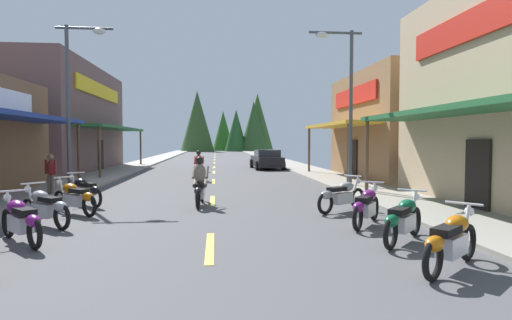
{
  "coord_description": "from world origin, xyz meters",
  "views": [
    {
      "loc": [
        0.12,
        0.03,
        2.07
      ],
      "look_at": [
        2.72,
        27.08,
        0.8
      ],
      "focal_mm": 29.46,
      "sensor_mm": 36.0,
      "label": 1
    }
  ],
  "objects_px": {
    "motorcycle_parked_left_3": "(75,197)",
    "rider_cruising_trailing": "(199,168)",
    "motorcycle_parked_right_3": "(342,195)",
    "motorcycle_parked_left_2": "(45,207)",
    "pedestrian_browsing": "(51,172)",
    "motorcycle_parked_right_1": "(403,219)",
    "motorcycle_parked_right_2": "(366,206)",
    "streetlamp_left": "(76,86)",
    "motorcycle_parked_right_0": "(451,240)",
    "parked_car_curbside": "(267,160)",
    "motorcycle_parked_left_4": "(84,190)",
    "rider_cruising_lead": "(200,185)",
    "motorcycle_parked_left_1": "(21,220)",
    "streetlamp_right": "(343,88)"
  },
  "relations": [
    {
      "from": "rider_cruising_lead",
      "to": "rider_cruising_trailing",
      "type": "distance_m",
      "value": 8.4
    },
    {
      "from": "streetlamp_left",
      "to": "rider_cruising_trailing",
      "type": "distance_m",
      "value": 7.66
    },
    {
      "from": "motorcycle_parked_right_1",
      "to": "motorcycle_parked_right_2",
      "type": "distance_m",
      "value": 1.72
    },
    {
      "from": "motorcycle_parked_right_1",
      "to": "parked_car_curbside",
      "type": "xyz_separation_m",
      "value": [
        -0.06,
        22.18,
        0.2
      ]
    },
    {
      "from": "motorcycle_parked_left_4",
      "to": "rider_cruising_lead",
      "type": "xyz_separation_m",
      "value": [
        3.66,
        -0.37,
        0.17
      ]
    },
    {
      "from": "motorcycle_parked_left_2",
      "to": "streetlamp_left",
      "type": "bearing_deg",
      "value": -38.66
    },
    {
      "from": "streetlamp_left",
      "to": "motorcycle_parked_right_0",
      "type": "height_order",
      "value": "streetlamp_left"
    },
    {
      "from": "motorcycle_parked_left_2",
      "to": "motorcycle_parked_left_3",
      "type": "distance_m",
      "value": 1.68
    },
    {
      "from": "motorcycle_parked_left_1",
      "to": "rider_cruising_lead",
      "type": "distance_m",
      "value": 5.72
    },
    {
      "from": "streetlamp_right",
      "to": "motorcycle_parked_right_3",
      "type": "xyz_separation_m",
      "value": [
        -1.36,
        -4.33,
        -3.63
      ]
    },
    {
      "from": "motorcycle_parked_right_3",
      "to": "rider_cruising_lead",
      "type": "height_order",
      "value": "rider_cruising_lead"
    },
    {
      "from": "streetlamp_right",
      "to": "rider_cruising_trailing",
      "type": "xyz_separation_m",
      "value": [
        -5.86,
        5.61,
        -3.47
      ]
    },
    {
      "from": "motorcycle_parked_left_2",
      "to": "rider_cruising_lead",
      "type": "height_order",
      "value": "rider_cruising_lead"
    },
    {
      "from": "motorcycle_parked_left_2",
      "to": "motorcycle_parked_left_4",
      "type": "distance_m",
      "value": 3.3
    },
    {
      "from": "motorcycle_parked_right_0",
      "to": "motorcycle_parked_right_3",
      "type": "relative_size",
      "value": 0.95
    },
    {
      "from": "motorcycle_parked_right_1",
      "to": "rider_cruising_trailing",
      "type": "height_order",
      "value": "rider_cruising_trailing"
    },
    {
      "from": "motorcycle_parked_right_2",
      "to": "pedestrian_browsing",
      "type": "height_order",
      "value": "pedestrian_browsing"
    },
    {
      "from": "rider_cruising_trailing",
      "to": "parked_car_curbside",
      "type": "height_order",
      "value": "rider_cruising_trailing"
    },
    {
      "from": "motorcycle_parked_right_0",
      "to": "pedestrian_browsing",
      "type": "xyz_separation_m",
      "value": [
        -9.72,
        9.7,
        0.42
      ]
    },
    {
      "from": "streetlamp_left",
      "to": "motorcycle_parked_right_2",
      "type": "height_order",
      "value": "streetlamp_left"
    },
    {
      "from": "motorcycle_parked_right_2",
      "to": "motorcycle_parked_left_3",
      "type": "xyz_separation_m",
      "value": [
        -7.56,
        2.3,
        0.0
      ]
    },
    {
      "from": "motorcycle_parked_left_2",
      "to": "pedestrian_browsing",
      "type": "relative_size",
      "value": 1.07
    },
    {
      "from": "motorcycle_parked_right_1",
      "to": "rider_cruising_trailing",
      "type": "bearing_deg",
      "value": 61.58
    },
    {
      "from": "rider_cruising_trailing",
      "to": "motorcycle_parked_right_0",
      "type": "bearing_deg",
      "value": -163.63
    },
    {
      "from": "motorcycle_parked_left_3",
      "to": "rider_cruising_trailing",
      "type": "bearing_deg",
      "value": -65.42
    },
    {
      "from": "motorcycle_parked_left_1",
      "to": "rider_cruising_lead",
      "type": "bearing_deg",
      "value": -77.95
    },
    {
      "from": "streetlamp_right",
      "to": "streetlamp_left",
      "type": "bearing_deg",
      "value": 177.93
    },
    {
      "from": "motorcycle_parked_left_2",
      "to": "motorcycle_parked_right_1",
      "type": "bearing_deg",
      "value": -155.98
    },
    {
      "from": "motorcycle_parked_right_3",
      "to": "motorcycle_parked_left_2",
      "type": "height_order",
      "value": "same"
    },
    {
      "from": "pedestrian_browsing",
      "to": "motorcycle_parked_right_3",
      "type": "bearing_deg",
      "value": 96.17
    },
    {
      "from": "motorcycle_parked_right_0",
      "to": "rider_cruising_trailing",
      "type": "xyz_separation_m",
      "value": [
        -4.58,
        15.48,
        0.17
      ]
    },
    {
      "from": "motorcycle_parked_right_3",
      "to": "motorcycle_parked_left_1",
      "type": "relative_size",
      "value": 1.08
    },
    {
      "from": "motorcycle_parked_left_2",
      "to": "rider_cruising_trailing",
      "type": "relative_size",
      "value": 0.79
    },
    {
      "from": "motorcycle_parked_left_3",
      "to": "motorcycle_parked_left_2",
      "type": "bearing_deg",
      "value": 127.38
    },
    {
      "from": "motorcycle_parked_left_1",
      "to": "motorcycle_parked_left_3",
      "type": "relative_size",
      "value": 1.01
    },
    {
      "from": "motorcycle_parked_right_3",
      "to": "rider_cruising_lead",
      "type": "relative_size",
      "value": 0.84
    },
    {
      "from": "motorcycle_parked_right_2",
      "to": "motorcycle_parked_left_4",
      "type": "distance_m",
      "value": 8.72
    },
    {
      "from": "motorcycle_parked_right_2",
      "to": "motorcycle_parked_right_0",
      "type": "bearing_deg",
      "value": -143.48
    },
    {
      "from": "streetlamp_right",
      "to": "motorcycle_parked_left_4",
      "type": "height_order",
      "value": "streetlamp_right"
    },
    {
      "from": "motorcycle_parked_right_2",
      "to": "rider_cruising_trailing",
      "type": "xyz_separation_m",
      "value": [
        -4.5,
        11.94,
        0.17
      ]
    },
    {
      "from": "motorcycle_parked_right_3",
      "to": "rider_cruising_trailing",
      "type": "xyz_separation_m",
      "value": [
        -4.5,
        9.94,
        0.17
      ]
    },
    {
      "from": "motorcycle_parked_right_0",
      "to": "motorcycle_parked_right_3",
      "type": "height_order",
      "value": "same"
    },
    {
      "from": "streetlamp_left",
      "to": "parked_car_curbside",
      "type": "distance_m",
      "value": 16.77
    },
    {
      "from": "motorcycle_parked_left_2",
      "to": "motorcycle_parked_right_3",
      "type": "bearing_deg",
      "value": -129.23
    },
    {
      "from": "motorcycle_parked_right_3",
      "to": "rider_cruising_lead",
      "type": "bearing_deg",
      "value": 124.02
    },
    {
      "from": "motorcycle_parked_left_3",
      "to": "motorcycle_parked_right_0",
      "type": "bearing_deg",
      "value": -175.17
    },
    {
      "from": "motorcycle_parked_left_3",
      "to": "motorcycle_parked_left_4",
      "type": "bearing_deg",
      "value": -39.73
    },
    {
      "from": "motorcycle_parked_right_2",
      "to": "rider_cruising_lead",
      "type": "xyz_separation_m",
      "value": [
        -4.13,
        3.55,
        0.17
      ]
    },
    {
      "from": "streetlamp_right",
      "to": "motorcycle_parked_right_1",
      "type": "height_order",
      "value": "streetlamp_right"
    },
    {
      "from": "pedestrian_browsing",
      "to": "streetlamp_left",
      "type": "bearing_deg",
      "value": 154.25
    }
  ]
}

